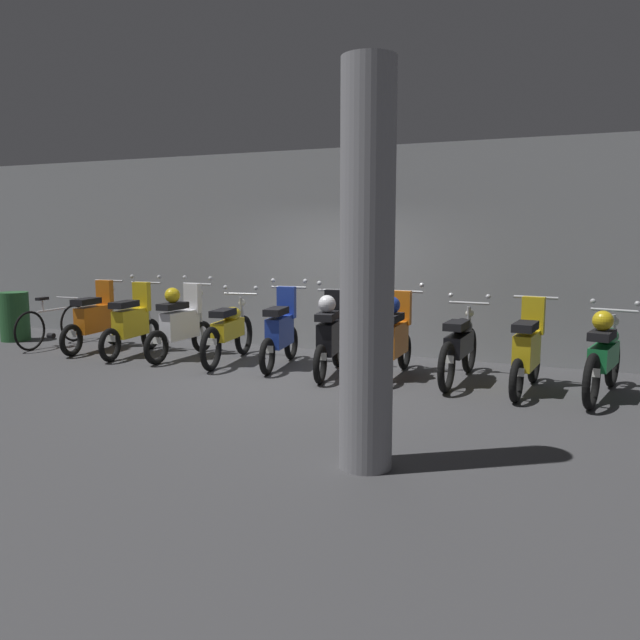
% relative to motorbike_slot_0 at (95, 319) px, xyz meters
% --- Properties ---
extents(ground_plane, '(80.00, 80.00, 0.00)m').
position_rel_motorbike_slot_0_xyz_m(ground_plane, '(3.97, -0.62, -0.52)').
color(ground_plane, '#424244').
extents(back_wall, '(16.00, 0.30, 3.36)m').
position_rel_motorbike_slot_0_xyz_m(back_wall, '(3.97, 1.67, 1.16)').
color(back_wall, gray).
rests_on(back_wall, ground).
extents(motorbike_slot_0, '(0.56, 1.68, 1.18)m').
position_rel_motorbike_slot_0_xyz_m(motorbike_slot_0, '(0.00, 0.00, 0.00)').
color(motorbike_slot_0, black).
rests_on(motorbike_slot_0, ground).
extents(motorbike_slot_1, '(0.59, 1.68, 1.29)m').
position_rel_motorbike_slot_0_xyz_m(motorbike_slot_1, '(0.88, -0.11, 0.00)').
color(motorbike_slot_1, black).
rests_on(motorbike_slot_1, ground).
extents(motorbike_slot_2, '(0.59, 1.68, 1.29)m').
position_rel_motorbike_slot_0_xyz_m(motorbike_slot_2, '(1.77, -0.02, 0.04)').
color(motorbike_slot_2, black).
rests_on(motorbike_slot_2, ground).
extents(motorbike_slot_3, '(0.58, 1.94, 1.15)m').
position_rel_motorbike_slot_0_xyz_m(motorbike_slot_3, '(2.65, -0.01, -0.03)').
color(motorbike_slot_3, black).
rests_on(motorbike_slot_3, ground).
extents(motorbike_slot_4, '(0.58, 1.67, 1.29)m').
position_rel_motorbike_slot_0_xyz_m(motorbike_slot_4, '(3.53, 0.02, 0.00)').
color(motorbike_slot_4, black).
rests_on(motorbike_slot_4, ground).
extents(motorbike_slot_5, '(0.58, 1.67, 1.29)m').
position_rel_motorbike_slot_0_xyz_m(motorbike_slot_5, '(4.41, -0.21, 0.04)').
color(motorbike_slot_5, black).
rests_on(motorbike_slot_5, ground).
extents(motorbike_slot_6, '(0.59, 1.68, 1.29)m').
position_rel_motorbike_slot_0_xyz_m(motorbike_slot_6, '(5.30, -0.01, 0.04)').
color(motorbike_slot_6, black).
rests_on(motorbike_slot_6, ground).
extents(motorbike_slot_7, '(0.59, 1.95, 1.15)m').
position_rel_motorbike_slot_0_xyz_m(motorbike_slot_7, '(6.18, 0.05, -0.03)').
color(motorbike_slot_7, black).
rests_on(motorbike_slot_7, ground).
extents(motorbike_slot_8, '(0.56, 1.68, 1.18)m').
position_rel_motorbike_slot_0_xyz_m(motorbike_slot_8, '(7.06, -0.16, 0.00)').
color(motorbike_slot_8, black).
rests_on(motorbike_slot_8, ground).
extents(motorbike_slot_9, '(0.63, 1.93, 1.15)m').
position_rel_motorbike_slot_0_xyz_m(motorbike_slot_9, '(7.94, -0.10, 0.00)').
color(motorbike_slot_9, black).
rests_on(motorbike_slot_9, ground).
extents(bicycle, '(0.50, 1.73, 0.89)m').
position_rel_motorbike_slot_0_xyz_m(bicycle, '(-0.98, 0.02, -0.16)').
color(bicycle, black).
rests_on(bicycle, ground).
extents(support_pillar, '(0.45, 0.45, 3.36)m').
position_rel_motorbike_slot_0_xyz_m(support_pillar, '(6.05, -3.44, 1.16)').
color(support_pillar, gray).
rests_on(support_pillar, ground).
extents(trash_bin, '(0.52, 0.52, 0.90)m').
position_rel_motorbike_slot_0_xyz_m(trash_bin, '(-2.06, 0.17, -0.07)').
color(trash_bin, '#26592D').
rests_on(trash_bin, ground).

